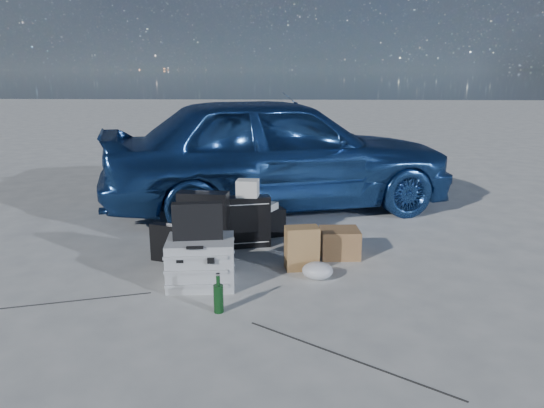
% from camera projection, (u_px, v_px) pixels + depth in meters
% --- Properties ---
extents(ground, '(60.00, 60.00, 0.00)m').
position_uv_depth(ground, '(231.00, 284.00, 4.69)').
color(ground, beige).
rests_on(ground, ground).
extents(car, '(4.92, 3.11, 1.56)m').
position_uv_depth(car, '(278.00, 152.00, 7.02)').
color(car, '#275094').
rests_on(car, ground).
extents(pelican_case, '(0.62, 0.53, 0.42)m').
position_uv_depth(pelican_case, '(201.00, 262.00, 4.63)').
color(pelican_case, '#989B9D').
rests_on(pelican_case, ground).
extents(laptop_bag, '(0.44, 0.17, 0.32)m').
position_uv_depth(laptop_bag, '(197.00, 221.00, 4.54)').
color(laptop_bag, black).
rests_on(laptop_bag, pelican_case).
extents(briefcase, '(0.49, 0.25, 0.38)m').
position_uv_depth(briefcase, '(174.00, 244.00, 5.18)').
color(briefcase, black).
rests_on(briefcase, ground).
extents(suitcase_left, '(0.52, 0.22, 0.65)m').
position_uv_depth(suitcase_left, '(204.00, 224.00, 5.35)').
color(suitcase_left, black).
rests_on(suitcase_left, ground).
extents(suitcase_right, '(0.48, 0.27, 0.55)m').
position_uv_depth(suitcase_right, '(248.00, 222.00, 5.62)').
color(suitcase_right, black).
rests_on(suitcase_right, ground).
extents(white_carton, '(0.23, 0.19, 0.18)m').
position_uv_depth(white_carton, '(248.00, 188.00, 5.53)').
color(white_carton, beige).
rests_on(white_carton, suitcase_right).
extents(duffel_bag, '(0.69, 0.49, 0.32)m').
position_uv_depth(duffel_bag, '(256.00, 223.00, 6.00)').
color(duffel_bag, black).
rests_on(duffel_bag, ground).
extents(flat_box_white, '(0.54, 0.49, 0.08)m').
position_uv_depth(flat_box_white, '(254.00, 206.00, 5.94)').
color(flat_box_white, beige).
rests_on(flat_box_white, duffel_bag).
extents(flat_box_black, '(0.35, 0.31, 0.06)m').
position_uv_depth(flat_box_black, '(254.00, 200.00, 5.93)').
color(flat_box_black, black).
rests_on(flat_box_black, flat_box_white).
extents(kraft_bag, '(0.34, 0.24, 0.41)m').
position_uv_depth(kraft_bag, '(302.00, 248.00, 5.00)').
color(kraft_bag, '#9C6F44').
rests_on(kraft_bag, ground).
extents(cardboard_box, '(0.41, 0.36, 0.29)m').
position_uv_depth(cardboard_box, '(340.00, 243.00, 5.34)').
color(cardboard_box, brown).
rests_on(cardboard_box, ground).
extents(plastic_bag, '(0.31, 0.27, 0.16)m').
position_uv_depth(plastic_bag, '(318.00, 271.00, 4.78)').
color(plastic_bag, '#B8B9BF').
rests_on(plastic_bag, ground).
extents(green_bottle, '(0.09, 0.09, 0.31)m').
position_uv_depth(green_bottle, '(218.00, 294.00, 4.10)').
color(green_bottle, black).
rests_on(green_bottle, ground).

